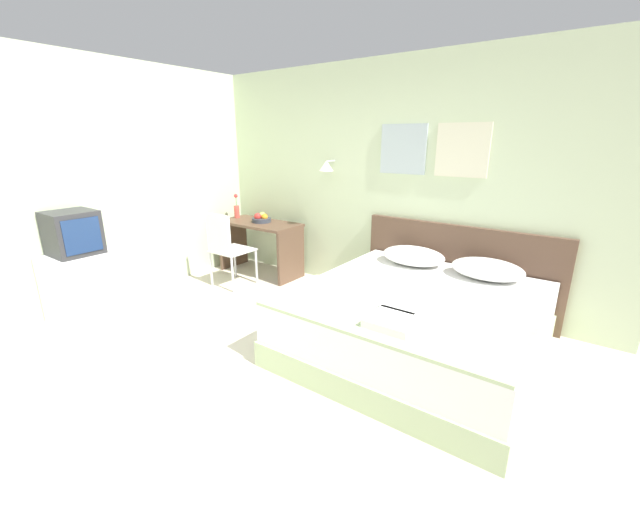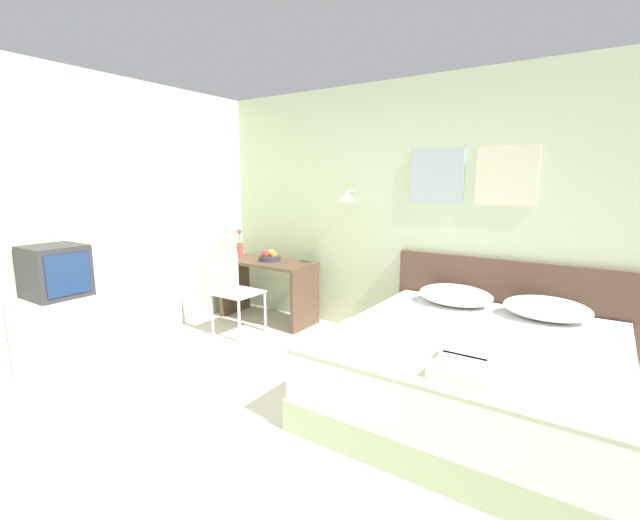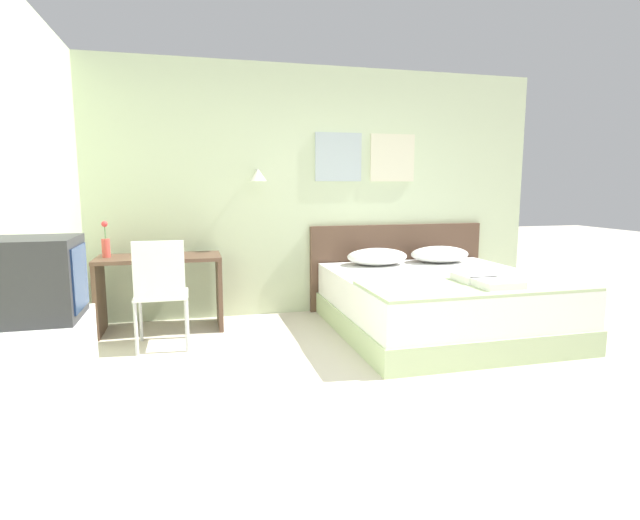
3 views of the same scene
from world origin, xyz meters
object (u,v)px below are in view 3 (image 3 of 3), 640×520
at_px(folded_towel_near_foot, 473,277).
at_px(television, 36,279).
at_px(headboard, 397,266).
at_px(pillow_left, 377,257).
at_px(pillow_right, 440,254).
at_px(bed, 440,304).
at_px(desk_chair, 160,286).
at_px(fruit_bowl, 162,251).
at_px(flower_vase, 106,244).
at_px(desk, 160,279).
at_px(throw_blanket, 475,286).
at_px(tv_stand, 44,382).
at_px(folded_towel_mid_bed, 497,283).

relative_size(folded_towel_near_foot, television, 0.73).
distance_m(headboard, pillow_left, 0.51).
relative_size(pillow_left, pillow_right, 1.00).
bearing_deg(pillow_right, folded_towel_near_foot, -104.19).
xyz_separation_m(bed, desk_chair, (-2.56, 0.09, 0.28)).
xyz_separation_m(desk_chair, television, (-0.52, -1.48, 0.36)).
bearing_deg(bed, desk_chair, 177.99).
xyz_separation_m(fruit_bowl, flower_vase, (-0.50, 0.01, 0.07)).
bearing_deg(folded_towel_near_foot, fruit_bowl, 155.65).
distance_m(pillow_left, television, 3.45).
xyz_separation_m(folded_towel_near_foot, fruit_bowl, (-2.64, 1.20, 0.17)).
xyz_separation_m(headboard, desk, (-2.59, -0.32, 0.03)).
xyz_separation_m(bed, throw_blanket, (0.00, -0.59, 0.29)).
bearing_deg(folded_towel_near_foot, headboard, 92.71).
height_order(flower_vase, tv_stand, flower_vase).
distance_m(desk, television, 2.21).
relative_size(folded_towel_near_foot, flower_vase, 0.93).
xyz_separation_m(desk, fruit_bowl, (0.02, 0.02, 0.27)).
bearing_deg(desk_chair, folded_towel_near_foot, -11.54).
xyz_separation_m(headboard, desk_chair, (-2.56, -0.95, 0.08)).
height_order(headboard, folded_towel_near_foot, headboard).
bearing_deg(flower_vase, folded_towel_mid_bed, -25.14).
xyz_separation_m(folded_towel_mid_bed, fruit_bowl, (-2.69, 1.48, 0.17)).
bearing_deg(desk_chair, desk, 93.48).
bearing_deg(fruit_bowl, tv_stand, -103.47).
height_order(bed, fruit_bowl, fruit_bowl).
bearing_deg(desk, fruit_bowl, 43.28).
bearing_deg(flower_vase, desk, -4.37).
bearing_deg(television, headboard, 38.31).
xyz_separation_m(desk, television, (-0.49, -2.12, 0.41)).
xyz_separation_m(folded_towel_near_foot, desk_chair, (-2.63, 0.54, -0.05)).
bearing_deg(television, folded_towel_near_foot, 16.66).
bearing_deg(desk_chair, pillow_right, 12.39).
bearing_deg(pillow_right, fruit_bowl, 179.67).
xyz_separation_m(tv_stand, television, (0.00, -0.00, 0.56)).
relative_size(throw_blanket, desk, 1.64).
bearing_deg(pillow_right, headboard, 139.71).
relative_size(headboard, pillow_right, 3.14).
distance_m(pillow_left, pillow_right, 0.74).
relative_size(headboard, fruit_bowl, 8.07).
height_order(throw_blanket, fruit_bowl, fruit_bowl).
xyz_separation_m(desk_chair, fruit_bowl, (-0.02, 0.66, 0.22)).
xyz_separation_m(pillow_left, television, (-2.71, -2.12, 0.27)).
xyz_separation_m(headboard, flower_vase, (-3.07, -0.28, 0.37)).
bearing_deg(throw_blanket, television, -165.43).
distance_m(folded_towel_mid_bed, desk, 3.08).
distance_m(throw_blanket, folded_towel_mid_bed, 0.19).
relative_size(folded_towel_near_foot, folded_towel_mid_bed, 0.96).
relative_size(desk, desk_chair, 1.21).
distance_m(pillow_left, tv_stand, 3.46).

